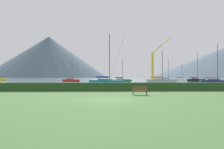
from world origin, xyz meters
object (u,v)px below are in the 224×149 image
object	(u,v)px
sailboat_slip_5	(196,80)
sailboat_slip_8	(167,80)
sailboat_slip_2	(216,82)
sailboat_slip_7	(161,81)
sailboat_slip_3	(181,79)
dock_crane	(154,68)
sailboat_slip_6	(107,82)
park_bench_near_path	(140,90)
sailboat_slip_4	(71,80)
sailboat_slip_0	(121,80)

from	to	relation	value
sailboat_slip_5	sailboat_slip_8	xyz separation A→B (m)	(-11.01, 0.63, -0.06)
sailboat_slip_2	sailboat_slip_7	size ratio (longest dim) A/B	1.08
sailboat_slip_3	dock_crane	size ratio (longest dim) A/B	0.48
sailboat_slip_3	sailboat_slip_6	xyz separation A→B (m)	(-36.16, -52.43, 0.16)
sailboat_slip_3	sailboat_slip_7	xyz separation A→B (m)	(-21.07, -41.73, 0.13)
sailboat_slip_5	park_bench_near_path	bearing A→B (deg)	-104.67
sailboat_slip_3	sailboat_slip_4	distance (m)	53.66
sailboat_slip_3	sailboat_slip_5	size ratio (longest dim) A/B	0.78
sailboat_slip_6	park_bench_near_path	distance (m)	26.00
sailboat_slip_8	park_bench_near_path	size ratio (longest dim) A/B	5.25
sailboat_slip_7	sailboat_slip_4	bearing A→B (deg)	147.51
sailboat_slip_3	sailboat_slip_8	world-z (taller)	sailboat_slip_3
sailboat_slip_6	sailboat_slip_8	world-z (taller)	sailboat_slip_6
sailboat_slip_2	sailboat_slip_4	bearing A→B (deg)	159.20
sailboat_slip_2	sailboat_slip_5	xyz separation A→B (m)	(7.45, 28.15, -0.03)
sailboat_slip_6	sailboat_slip_0	bearing A→B (deg)	96.68
sailboat_slip_5	sailboat_slip_7	distance (m)	28.14
park_bench_near_path	sailboat_slip_3	bearing A→B (deg)	71.83
sailboat_slip_7	park_bench_near_path	size ratio (longest dim) A/B	5.65
sailboat_slip_3	sailboat_slip_6	world-z (taller)	sailboat_slip_6
sailboat_slip_3	sailboat_slip_7	bearing A→B (deg)	-108.54
sailboat_slip_5	sailboat_slip_7	xyz separation A→B (m)	(-19.18, -20.59, 0.07)
sailboat_slip_4	sailboat_slip_5	xyz separation A→B (m)	(47.51, -0.17, 0.03)
dock_crane	sailboat_slip_6	bearing A→B (deg)	-117.45
sailboat_slip_8	dock_crane	xyz separation A→B (m)	(-4.12, 4.96, 4.95)
sailboat_slip_4	sailboat_slip_5	bearing A→B (deg)	17.48
sailboat_slip_4	sailboat_slip_8	world-z (taller)	sailboat_slip_4
sailboat_slip_2	sailboat_slip_4	xyz separation A→B (m)	(-40.06, 28.32, -0.07)
sailboat_slip_2	sailboat_slip_3	distance (m)	50.16
sailboat_slip_4	sailboat_slip_8	size ratio (longest dim) A/B	1.19
dock_crane	sailboat_slip_2	bearing A→B (deg)	-77.19
sailboat_slip_5	dock_crane	xyz separation A→B (m)	(-15.12, 5.59, 4.90)
sailboat_slip_7	park_bench_near_path	distance (m)	38.38
park_bench_near_path	dock_crane	xyz separation A→B (m)	(15.93, 62.68, 5.00)
sailboat_slip_3	park_bench_near_path	bearing A→B (deg)	-104.59
sailboat_slip_0	sailboat_slip_3	xyz separation A→B (m)	(30.90, 26.34, -0.03)
sailboat_slip_4	park_bench_near_path	bearing A→B (deg)	-56.28
sailboat_slip_3	sailboat_slip_4	bearing A→B (deg)	-148.76
sailboat_slip_0	sailboat_slip_5	size ratio (longest dim) A/B	0.71
sailboat_slip_2	sailboat_slip_8	world-z (taller)	sailboat_slip_2
dock_crane	sailboat_slip_8	bearing A→B (deg)	-50.33
sailboat_slip_4	sailboat_slip_5	world-z (taller)	sailboat_slip_5
sailboat_slip_2	dock_crane	world-z (taller)	dock_crane
sailboat_slip_4	sailboat_slip_6	xyz separation A→B (m)	(13.23, -31.46, 0.14)
sailboat_slip_3	dock_crane	xyz separation A→B (m)	(-17.00, -15.54, 4.95)
sailboat_slip_7	sailboat_slip_8	size ratio (longest dim) A/B	1.08
sailboat_slip_3	sailboat_slip_5	world-z (taller)	sailboat_slip_5
sailboat_slip_2	park_bench_near_path	xyz separation A→B (m)	(-23.60, -28.94, -0.13)
sailboat_slip_2	sailboat_slip_6	xyz separation A→B (m)	(-26.83, -3.14, 0.08)
sailboat_slip_0	sailboat_slip_6	world-z (taller)	sailboat_slip_6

